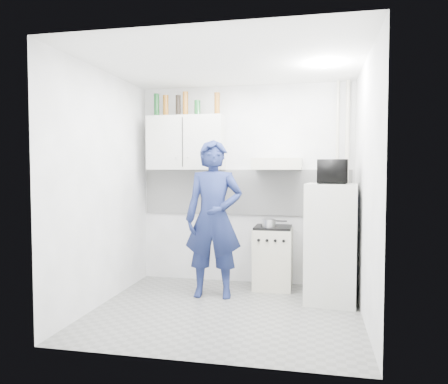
# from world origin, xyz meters

# --- Properties ---
(floor) EXTENTS (2.80, 2.80, 0.00)m
(floor) POSITION_xyz_m (0.00, 0.00, 0.00)
(floor) COLOR slate
(floor) RESTS_ON ground
(ceiling) EXTENTS (2.80, 2.80, 0.00)m
(ceiling) POSITION_xyz_m (0.00, 0.00, 2.60)
(ceiling) COLOR white
(ceiling) RESTS_ON wall_back
(wall_back) EXTENTS (2.80, 0.00, 2.80)m
(wall_back) POSITION_xyz_m (0.00, 1.25, 1.30)
(wall_back) COLOR white
(wall_back) RESTS_ON floor
(wall_left) EXTENTS (0.00, 2.60, 2.60)m
(wall_left) POSITION_xyz_m (-1.40, 0.00, 1.30)
(wall_left) COLOR white
(wall_left) RESTS_ON floor
(wall_right) EXTENTS (0.00, 2.60, 2.60)m
(wall_right) POSITION_xyz_m (1.40, 0.00, 1.30)
(wall_right) COLOR white
(wall_right) RESTS_ON floor
(person) EXTENTS (0.71, 0.51, 1.85)m
(person) POSITION_xyz_m (-0.25, 0.51, 0.92)
(person) COLOR #17214B
(person) RESTS_ON floor
(stove) EXTENTS (0.47, 0.47, 0.76)m
(stove) POSITION_xyz_m (0.40, 1.00, 0.38)
(stove) COLOR beige
(stove) RESTS_ON floor
(fridge) EXTENTS (0.61, 0.61, 1.34)m
(fridge) POSITION_xyz_m (1.10, 0.56, 0.67)
(fridge) COLOR silver
(fridge) RESTS_ON floor
(stove_top) EXTENTS (0.46, 0.46, 0.03)m
(stove_top) POSITION_xyz_m (0.40, 1.00, 0.77)
(stove_top) COLOR black
(stove_top) RESTS_ON stove
(saucepan) EXTENTS (0.17, 0.17, 0.10)m
(saucepan) POSITION_xyz_m (0.36, 0.93, 0.84)
(saucepan) COLOR silver
(saucepan) RESTS_ON stove_top
(microwave) EXTENTS (0.49, 0.34, 0.27)m
(microwave) POSITION_xyz_m (1.10, 0.56, 1.48)
(microwave) COLOR black
(microwave) RESTS_ON fridge
(bottle_a) EXTENTS (0.07, 0.07, 0.30)m
(bottle_a) POSITION_xyz_m (-1.16, 1.07, 2.35)
(bottle_a) COLOR #144C1E
(bottle_a) RESTS_ON upper_cabinet
(bottle_b) EXTENTS (0.07, 0.07, 0.28)m
(bottle_b) POSITION_xyz_m (-1.03, 1.07, 2.34)
(bottle_b) COLOR brown
(bottle_b) RESTS_ON upper_cabinet
(bottle_c) EXTENTS (0.07, 0.07, 0.28)m
(bottle_c) POSITION_xyz_m (-0.86, 1.07, 2.34)
(bottle_c) COLOR black
(bottle_c) RESTS_ON upper_cabinet
(bottle_d) EXTENTS (0.07, 0.07, 0.32)m
(bottle_d) POSITION_xyz_m (-0.76, 1.07, 2.36)
(bottle_d) COLOR brown
(bottle_d) RESTS_ON upper_cabinet
(canister_a) EXTENTS (0.08, 0.08, 0.20)m
(canister_a) POSITION_xyz_m (-0.60, 1.07, 2.30)
(canister_a) COLOR #144C1E
(canister_a) RESTS_ON upper_cabinet
(bottle_e) EXTENTS (0.07, 0.07, 0.29)m
(bottle_e) POSITION_xyz_m (-0.34, 1.07, 2.35)
(bottle_e) COLOR brown
(bottle_e) RESTS_ON upper_cabinet
(upper_cabinet) EXTENTS (1.00, 0.35, 0.70)m
(upper_cabinet) POSITION_xyz_m (-0.75, 1.07, 1.85)
(upper_cabinet) COLOR silver
(upper_cabinet) RESTS_ON wall_back
(range_hood) EXTENTS (0.60, 0.50, 0.14)m
(range_hood) POSITION_xyz_m (0.45, 1.00, 1.57)
(range_hood) COLOR beige
(range_hood) RESTS_ON wall_back
(backsplash) EXTENTS (2.74, 0.03, 0.60)m
(backsplash) POSITION_xyz_m (0.00, 1.24, 1.20)
(backsplash) COLOR white
(backsplash) RESTS_ON wall_back
(pipe_a) EXTENTS (0.05, 0.05, 2.60)m
(pipe_a) POSITION_xyz_m (1.30, 1.17, 1.30)
(pipe_a) COLOR beige
(pipe_a) RESTS_ON floor
(pipe_b) EXTENTS (0.04, 0.04, 2.60)m
(pipe_b) POSITION_xyz_m (1.18, 1.17, 1.30)
(pipe_b) COLOR beige
(pipe_b) RESTS_ON floor
(ceiling_spot_fixture) EXTENTS (0.10, 0.10, 0.02)m
(ceiling_spot_fixture) POSITION_xyz_m (1.00, 0.20, 2.57)
(ceiling_spot_fixture) COLOR white
(ceiling_spot_fixture) RESTS_ON ceiling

